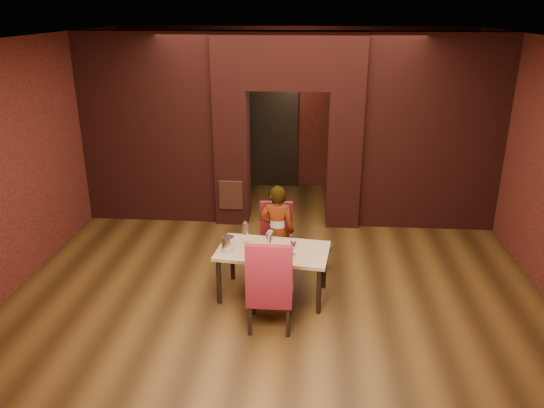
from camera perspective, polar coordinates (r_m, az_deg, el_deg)
The scene contains 24 objects.
floor at distance 7.60m, azimuth 0.85°, elevation -7.50°, with size 8.00×8.00×0.00m, color #4B2F12.
ceiling at distance 6.71m, azimuth 1.00°, elevation 17.34°, with size 7.00×8.00×0.04m, color silver.
wall_back at distance 10.88m, azimuth 2.28°, elevation 10.15°, with size 7.00×0.04×3.20m, color maroon.
wall_front at distance 3.37m, azimuth -3.57°, elevation -15.66°, with size 7.00×0.04×3.20m, color maroon.
wall_left at distance 8.00m, azimuth -25.04°, elevation 4.31°, with size 0.04×8.00×3.20m, color maroon.
pillar_left at distance 9.13m, azimuth -4.27°, elevation 5.13°, with size 0.55×0.55×2.30m, color maroon.
pillar_right at distance 9.04m, azimuth 7.76°, elevation 4.84°, with size 0.55×0.55×2.30m, color maroon.
lintel at distance 8.74m, azimuth 1.83°, elevation 15.17°, with size 2.45×0.55×0.90m, color maroon.
wing_wall_left at distance 9.33m, azimuth -13.04°, elevation 7.86°, with size 2.27×0.35×3.20m, color maroon.
wing_wall_right at distance 9.12m, azimuth 16.86°, elevation 7.21°, with size 2.27×0.35×3.20m, color maroon.
vent_panel at distance 9.03m, azimuth -4.45°, elevation 0.96°, with size 0.40×0.03×0.50m, color #A14E2E.
rear_door at distance 10.96m, azimuth 0.12°, elevation 7.30°, with size 0.90×0.08×2.10m, color black.
rear_door_frame at distance 10.92m, azimuth 0.11°, elevation 7.25°, with size 1.02×0.04×2.22m, color black.
dining_table at distance 6.94m, azimuth 0.11°, elevation -7.37°, with size 1.41×0.79×0.66m, color tan.
chair_far at distance 7.43m, azimuth 0.38°, elevation -3.90°, with size 0.46×0.46×1.00m, color maroon.
chair_near at distance 6.20m, azimuth -0.18°, elevation -8.45°, with size 0.52×0.52×1.15m, color maroon.
person_seated at distance 7.29m, azimuth 0.54°, elevation -2.96°, with size 0.49×0.32×1.34m, color beige.
wine_glass_a at distance 6.79m, azimuth -0.18°, elevation -3.81°, with size 0.09×0.09×0.23m, color silver, non-canonical shape.
wine_glass_b at distance 6.72m, azimuth -0.31°, elevation -4.09°, with size 0.09×0.09×0.23m, color silver, non-canonical shape.
wine_glass_c at distance 6.62m, azimuth 2.31°, elevation -4.73°, with size 0.08×0.08×0.19m, color silver, non-canonical shape.
tasting_sheet at distance 6.67m, azimuth -0.92°, elevation -5.38°, with size 0.27×0.20×0.00m, color white.
wine_bucket at distance 6.74m, azimuth -4.76°, elevation -4.28°, with size 0.16×0.16×0.19m, color silver.
water_bottle at distance 6.91m, azimuth -2.88°, elevation -3.05°, with size 0.07×0.07×0.31m, color white.
potted_plant at distance 7.71m, azimuth 5.26°, elevation -5.50°, with size 0.36×0.31×0.40m, color #325925.
Camera 1 is at (0.41, -6.68, 3.60)m, focal length 35.00 mm.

